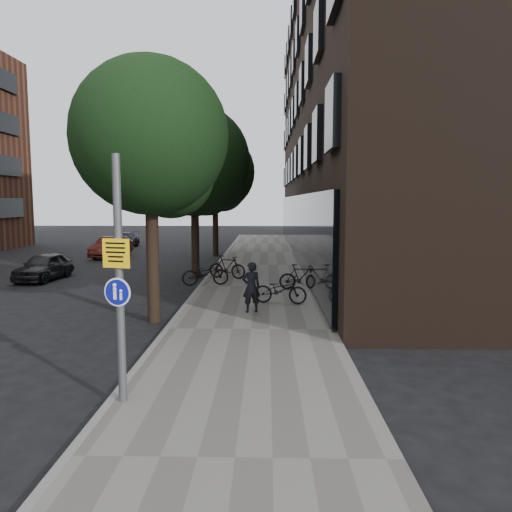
{
  "coord_description": "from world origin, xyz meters",
  "views": [
    {
      "loc": [
        0.67,
        -9.61,
        3.52
      ],
      "look_at": [
        0.37,
        4.0,
        2.0
      ],
      "focal_mm": 35.0,
      "sensor_mm": 36.0,
      "label": 1
    }
  ],
  "objects_px": {
    "parked_bike_facade_near": "(280,290)",
    "signpost": "(119,279)",
    "pedestrian": "(251,287)",
    "parked_car_near": "(44,266)"
  },
  "relations": [
    {
      "from": "parked_bike_facade_near",
      "to": "signpost",
      "type": "bearing_deg",
      "value": 171.87
    },
    {
      "from": "signpost",
      "to": "parked_car_near",
      "type": "relative_size",
      "value": 1.18
    },
    {
      "from": "pedestrian",
      "to": "parked_car_near",
      "type": "xyz_separation_m",
      "value": [
        -9.44,
        6.8,
        -0.3
      ]
    },
    {
      "from": "pedestrian",
      "to": "parked_car_near",
      "type": "distance_m",
      "value": 11.64
    },
    {
      "from": "parked_bike_facade_near",
      "to": "parked_car_near",
      "type": "relative_size",
      "value": 0.5
    },
    {
      "from": "signpost",
      "to": "parked_car_near",
      "type": "bearing_deg",
      "value": 132.22
    },
    {
      "from": "pedestrian",
      "to": "parked_bike_facade_near",
      "type": "distance_m",
      "value": 1.64
    },
    {
      "from": "parked_bike_facade_near",
      "to": "pedestrian",
      "type": "bearing_deg",
      "value": 156.64
    },
    {
      "from": "pedestrian",
      "to": "parked_car_near",
      "type": "height_order",
      "value": "pedestrian"
    },
    {
      "from": "pedestrian",
      "to": "parked_bike_facade_near",
      "type": "bearing_deg",
      "value": -140.75
    }
  ]
}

